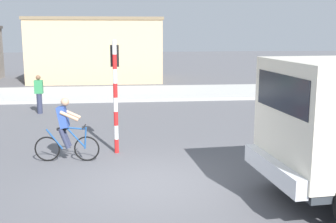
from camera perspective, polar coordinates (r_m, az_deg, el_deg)
name	(u,v)px	position (r m, az deg, el deg)	size (l,w,h in m)	color
ground_plane	(153,184)	(9.87, -1.98, -9.67)	(120.00, 120.00, 0.00)	#56565B
sidewalk_far	(134,93)	(23.28, -4.51, 2.46)	(80.00, 5.00, 0.16)	#ADADA8
cyclist	(66,130)	(11.61, -13.51, -2.38)	(1.73, 0.51, 1.72)	black
traffic_light_pole	(115,81)	(12.03, -7.08, 4.12)	(0.24, 0.43, 3.20)	red
pedestrian_near_kerb	(39,94)	(18.62, -16.85, 2.31)	(0.34, 0.22, 1.62)	#2D334C
building_mid_block	(96,49)	(30.35, -9.54, 8.22)	(8.88, 5.76, 4.29)	#D1B284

